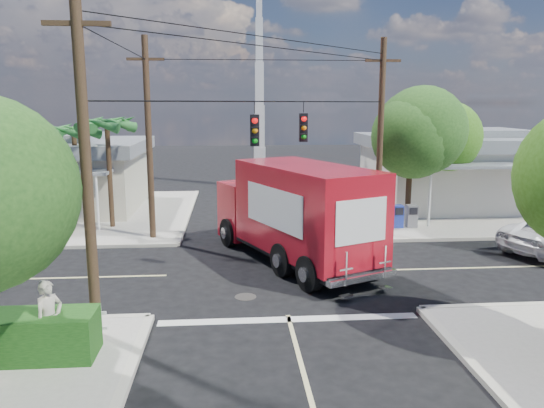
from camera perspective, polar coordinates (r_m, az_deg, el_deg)
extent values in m
plane|color=black|center=(19.67, 0.46, -7.41)|extent=(120.00, 120.00, 0.00)
cube|color=#A5A095|center=(32.75, 18.27, -0.44)|extent=(14.00, 14.00, 0.14)
cube|color=beige|center=(30.75, 6.14, -0.65)|extent=(0.25, 14.00, 0.14)
cube|color=beige|center=(26.59, 24.03, -3.36)|extent=(14.00, 0.25, 0.14)
cube|color=#A5A095|center=(31.66, -21.63, -1.03)|extent=(14.00, 14.00, 0.14)
cube|color=beige|center=(30.32, -8.89, -0.88)|extent=(0.25, 14.00, 0.14)
cube|color=beige|center=(25.23, -26.24, -4.27)|extent=(14.00, 0.25, 0.14)
cube|color=beige|center=(29.31, -1.22, -1.29)|extent=(0.12, 12.00, 0.01)
cube|color=beige|center=(22.78, 26.55, -6.01)|extent=(12.00, 0.12, 0.01)
cube|color=silver|center=(15.66, 1.83, -12.29)|extent=(7.50, 0.40, 0.01)
cube|color=silver|center=(33.98, 20.14, 2.86)|extent=(11.00, 8.00, 3.40)
cube|color=gray|center=(33.78, 20.36, 6.31)|extent=(11.80, 8.80, 0.70)
cube|color=gray|center=(33.75, 20.42, 7.15)|extent=(6.05, 4.40, 0.50)
cube|color=gray|center=(29.49, 24.21, 3.81)|extent=(9.90, 1.80, 0.15)
cylinder|color=silver|center=(27.12, 16.58, 0.68)|extent=(0.12, 0.12, 2.90)
cube|color=beige|center=(33.10, -22.73, 2.31)|extent=(10.00, 8.00, 3.20)
cube|color=gray|center=(32.89, -22.98, 5.67)|extent=(10.80, 8.80, 0.70)
cube|color=gray|center=(32.86, -23.05, 6.54)|extent=(5.50, 4.40, 0.50)
cube|color=gray|center=(28.39, -25.93, 3.03)|extent=(9.00, 1.80, 0.15)
cylinder|color=silver|center=(26.62, -18.28, 0.18)|extent=(0.12, 0.12, 2.70)
cube|color=silver|center=(38.95, -1.33, 3.95)|extent=(0.80, 0.80, 3.00)
cube|color=silver|center=(38.71, -1.35, 8.37)|extent=(0.70, 0.70, 3.00)
cube|color=silver|center=(38.69, -1.37, 12.81)|extent=(0.60, 0.60, 3.00)
cube|color=silver|center=(38.91, -1.39, 17.23)|extent=(0.50, 0.50, 3.00)
cylinder|color=#422D1C|center=(27.19, 14.51, 2.09)|extent=(0.28, 0.28, 4.10)
sphere|color=#1F4918|center=(26.93, 14.76, 7.48)|extent=(4.10, 4.10, 4.10)
sphere|color=#1F4918|center=(26.98, 13.84, 8.07)|extent=(3.33, 3.33, 3.33)
sphere|color=#1F4918|center=(26.77, 15.67, 7.14)|extent=(3.58, 3.58, 3.58)
cylinder|color=#422D1C|center=(30.17, 17.82, 2.26)|extent=(0.28, 0.28, 3.58)
sphere|color=#316112|center=(29.94, 18.07, 6.50)|extent=(3.58, 3.58, 3.58)
sphere|color=#316112|center=(29.96, 17.23, 6.98)|extent=(2.91, 2.91, 2.91)
sphere|color=#316112|center=(29.81, 18.90, 6.22)|extent=(3.14, 3.14, 3.14)
cylinder|color=#422D1C|center=(27.00, -17.05, 2.87)|extent=(0.24, 0.24, 5.00)
cone|color=#276A2B|center=(26.60, -15.45, 8.47)|extent=(0.50, 2.06, 0.98)
cone|color=#276A2B|center=(27.36, -15.87, 8.50)|extent=(1.92, 1.68, 0.98)
cone|color=#276A2B|center=(27.68, -17.36, 8.45)|extent=(2.12, 0.95, 0.98)
cone|color=#276A2B|center=(27.35, -18.85, 8.34)|extent=(1.34, 2.07, 0.98)
cone|color=#276A2B|center=(26.60, -19.26, 8.26)|extent=(1.34, 2.07, 0.98)
cone|color=#276A2B|center=(25.98, -18.22, 8.27)|extent=(2.12, 0.95, 0.98)
cone|color=#276A2B|center=(25.98, -16.48, 8.37)|extent=(1.92, 1.68, 0.98)
cylinder|color=#422D1C|center=(28.96, -20.26, 2.78)|extent=(0.24, 0.24, 4.60)
cone|color=#276A2B|center=(28.51, -18.82, 7.61)|extent=(0.50, 2.06, 0.98)
cone|color=#276A2B|center=(29.28, -19.13, 7.66)|extent=(1.92, 1.68, 0.98)
cone|color=#276A2B|center=(29.65, -20.48, 7.61)|extent=(2.12, 0.95, 0.98)
cone|color=#276A2B|center=(29.35, -21.90, 7.49)|extent=(1.34, 2.07, 0.98)
cone|color=#276A2B|center=(28.61, -22.36, 7.39)|extent=(1.34, 2.07, 0.98)
cone|color=#276A2B|center=(27.96, -21.46, 7.39)|extent=(2.12, 0.95, 0.98)
cone|color=#276A2B|center=(27.92, -19.85, 7.49)|extent=(1.92, 1.68, 0.98)
cylinder|color=#473321|center=(13.98, -19.35, 3.43)|extent=(0.28, 0.28, 9.00)
cube|color=#473321|center=(14.01, -20.28, 17.77)|extent=(1.60, 0.12, 0.12)
cylinder|color=#473321|center=(24.82, 11.55, 6.79)|extent=(0.28, 0.28, 9.00)
cube|color=#473321|center=(24.84, 11.86, 14.86)|extent=(1.60, 0.12, 0.12)
cylinder|color=#473321|center=(24.14, -13.10, 6.62)|extent=(0.28, 0.28, 9.00)
cube|color=#473321|center=(24.15, -13.46, 14.92)|extent=(1.60, 0.12, 0.12)
cylinder|color=black|center=(18.68, 0.49, 10.97)|extent=(10.43, 10.43, 0.04)
cube|color=black|center=(17.85, -1.88, 7.92)|extent=(0.30, 0.24, 1.05)
sphere|color=red|center=(17.70, -1.86, 8.97)|extent=(0.20, 0.20, 0.20)
cube|color=black|center=(19.92, 3.39, 8.21)|extent=(0.30, 0.24, 1.05)
sphere|color=red|center=(19.77, 3.46, 9.14)|extent=(0.20, 0.20, 0.20)
cube|color=silver|center=(14.53, -18.01, -12.02)|extent=(0.09, 0.06, 1.00)
cube|color=#A21409|center=(26.46, 11.90, -1.33)|extent=(0.50, 0.50, 1.10)
cube|color=#1E319A|center=(26.67, 13.34, -1.30)|extent=(0.50, 0.50, 1.10)
cube|color=slate|center=(26.89, 14.77, -1.26)|extent=(0.50, 0.50, 1.10)
cube|color=black|center=(20.93, 2.19, -4.53)|extent=(5.91, 8.96, 0.28)
cube|color=#A9101D|center=(23.62, -2.03, -0.54)|extent=(3.21, 2.82, 2.45)
cube|color=black|center=(24.22, -2.87, 0.81)|extent=(2.24, 1.22, 1.06)
cube|color=silver|center=(24.66, -3.07, -1.91)|extent=(2.39, 1.18, 0.39)
cube|color=#A9101D|center=(19.72, 3.73, -0.52)|extent=(5.19, 7.03, 3.23)
cube|color=white|center=(20.47, 7.07, 0.31)|extent=(1.67, 3.66, 1.45)
cube|color=white|center=(18.98, 0.13, -0.43)|extent=(1.67, 3.66, 1.45)
cube|color=white|center=(17.10, 9.59, -1.84)|extent=(1.83, 0.85, 1.45)
cube|color=silver|center=(17.48, 9.70, -7.82)|extent=(2.55, 1.35, 0.20)
cube|color=silver|center=(16.77, 7.95, -6.96)|extent=(0.48, 0.27, 1.11)
cube|color=silver|center=(17.72, 12.02, -6.13)|extent=(0.48, 0.27, 1.11)
cylinder|color=black|center=(23.13, -4.66, -3.07)|extent=(0.83, 1.26, 1.22)
cylinder|color=black|center=(24.26, 0.86, -2.38)|extent=(0.83, 1.26, 1.22)
cylinder|color=black|center=(17.66, 4.04, -7.48)|extent=(0.83, 1.26, 1.22)
cylinder|color=black|center=(19.11, 10.54, -6.22)|extent=(0.83, 1.26, 1.22)
imported|color=#BFB3A4|center=(13.90, -22.80, -11.37)|extent=(0.79, 0.84, 1.92)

